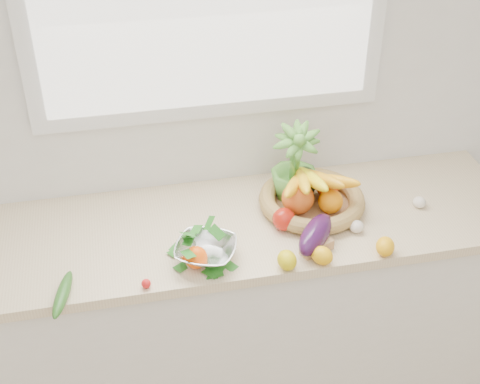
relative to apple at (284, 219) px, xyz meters
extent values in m
cube|color=white|center=(-0.20, 0.37, 0.41)|extent=(4.50, 0.02, 2.70)
cube|color=silver|center=(-0.20, 0.07, -0.51)|extent=(2.20, 0.58, 0.86)
cube|color=beige|center=(-0.20, 0.07, -0.06)|extent=(2.24, 0.62, 0.04)
sphere|color=#FF5408|center=(-0.34, -0.14, 0.00)|extent=(0.10, 0.10, 0.08)
ellipsoid|color=#D1BB0B|center=(-0.05, -0.21, -0.01)|extent=(0.07, 0.09, 0.06)
ellipsoid|color=#FBAB0D|center=(0.31, -0.21, -0.01)|extent=(0.09, 0.10, 0.06)
ellipsoid|color=#FAB00D|center=(0.08, -0.21, -0.01)|extent=(0.10, 0.10, 0.06)
sphere|color=#B81C0E|center=(0.00, 0.00, 0.00)|extent=(0.11, 0.11, 0.08)
cube|color=tan|center=(0.08, -0.15, -0.02)|extent=(0.13, 0.09, 0.04)
ellipsoid|color=silver|center=(0.07, -0.04, -0.02)|extent=(0.05, 0.05, 0.04)
ellipsoid|color=white|center=(0.54, 0.02, -0.02)|extent=(0.06, 0.06, 0.04)
ellipsoid|color=silver|center=(0.25, -0.07, -0.02)|extent=(0.06, 0.06, 0.04)
ellipsoid|color=#310F38|center=(0.08, -0.11, 0.00)|extent=(0.21, 0.24, 0.09)
ellipsoid|color=#1D5A1A|center=(-0.79, -0.21, -0.02)|extent=(0.09, 0.22, 0.04)
sphere|color=red|center=(-0.52, -0.21, -0.03)|extent=(0.04, 0.04, 0.03)
imported|color=#559B38|center=(0.09, 0.18, 0.11)|extent=(0.23, 0.23, 0.32)
cylinder|color=#BA7B52|center=(0.14, 0.11, -0.04)|extent=(0.39, 0.39, 0.01)
torus|color=#A98E4B|center=(0.14, 0.11, -0.01)|extent=(0.46, 0.46, 0.06)
sphere|color=#D85E1B|center=(0.07, 0.08, 0.03)|extent=(0.14, 0.14, 0.12)
sphere|color=orange|center=(0.19, 0.05, 0.02)|extent=(0.10, 0.10, 0.09)
sphere|color=#FD3D08|center=(0.21, 0.15, 0.01)|extent=(0.10, 0.10, 0.09)
ellipsoid|color=#1E3015|center=(0.13, 0.18, 0.03)|extent=(0.11, 0.11, 0.12)
ellipsoid|color=#FFB115|center=(0.06, 0.09, 0.08)|extent=(0.17, 0.26, 0.12)
ellipsoid|color=yellow|center=(0.10, 0.10, 0.09)|extent=(0.09, 0.27, 0.12)
ellipsoid|color=yellow|center=(0.13, 0.10, 0.10)|extent=(0.08, 0.27, 0.12)
ellipsoid|color=orange|center=(0.16, 0.10, 0.09)|extent=(0.16, 0.26, 0.12)
ellipsoid|color=#F4A414|center=(0.19, 0.09, 0.08)|extent=(0.23, 0.22, 0.12)
cylinder|color=white|center=(-0.31, -0.11, -0.03)|extent=(0.11, 0.11, 0.02)
imported|color=white|center=(-0.31, -0.11, 0.00)|extent=(0.27, 0.27, 0.05)
ellipsoid|color=#266D1B|center=(-0.31, -0.11, 0.04)|extent=(0.20, 0.20, 0.06)
camera|label=1|loc=(-0.55, -1.85, 1.46)|focal=50.00mm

